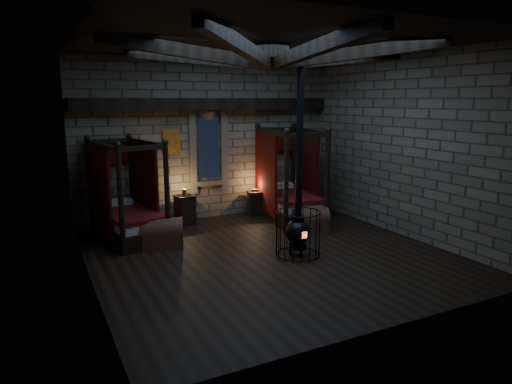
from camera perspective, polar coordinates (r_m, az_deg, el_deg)
name	(u,v)px	position (r m, az deg, el deg)	size (l,w,h in m)	color
room	(268,69)	(9.14, 1.55, 15.14)	(7.02, 7.02, 4.29)	black
bed_left	(127,215)	(10.92, -15.82, -2.78)	(1.47, 2.30, 2.24)	black
bed_right	(288,197)	(12.31, 4.07, -0.60)	(1.54, 2.44, 2.40)	black
trunk_left	(162,234)	(10.16, -11.64, -5.18)	(1.01, 0.79, 0.65)	brown
trunk_right	(310,221)	(11.15, 6.83, -3.63)	(0.94, 0.73, 0.61)	brown
nightstand_left	(185,209)	(11.85, -8.87, -2.18)	(0.54, 0.52, 0.93)	black
nightstand_right	(255,203)	(12.64, -0.12, -1.39)	(0.50, 0.49, 0.74)	black
stove	(298,228)	(9.36, 5.27, -4.51)	(0.92, 0.92, 4.05)	black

